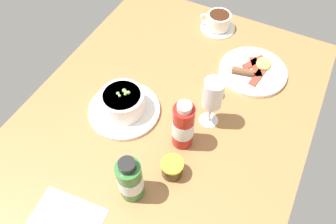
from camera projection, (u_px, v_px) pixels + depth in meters
ground_plane at (167, 116)px, 102.59cm from camera, size 110.00×84.00×3.00cm
porridge_bowl at (123, 104)px, 98.98cm from camera, size 22.04×22.04×8.73cm
cutlery_setting at (68, 219)px, 81.93cm from camera, size 12.71×18.75×0.90cm
coffee_cup at (218, 22)px, 122.70cm from camera, size 13.02×13.59×6.24cm
creamer_jug at (211, 90)px, 103.78cm from camera, size 5.70×4.76×5.20cm
wine_glass at (213, 95)px, 90.28cm from camera, size 5.77×5.77×17.33cm
jam_jar at (172, 168)px, 87.39cm from camera, size 6.02×6.02×5.44cm
sauce_bottle_green at (130, 180)px, 80.73cm from camera, size 6.42×6.42×15.85cm
sauce_bottle_red at (183, 126)px, 89.15cm from camera, size 6.07×6.07×17.20cm
breakfast_plate at (253, 71)px, 110.79cm from camera, size 22.61×22.61×3.70cm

